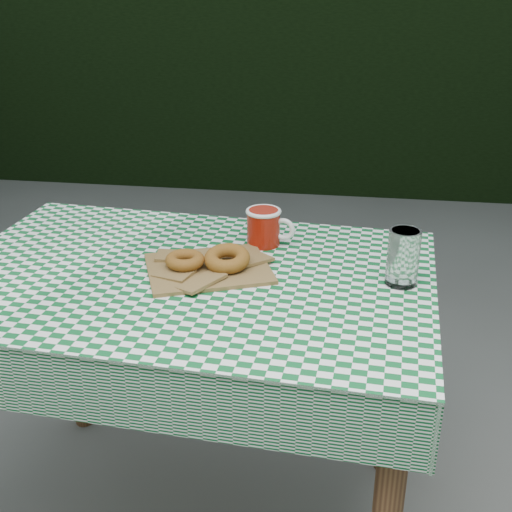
{
  "coord_description": "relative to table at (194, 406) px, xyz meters",
  "views": [
    {
      "loc": [
        0.5,
        -1.34,
        1.42
      ],
      "look_at": [
        0.29,
        0.05,
        0.79
      ],
      "focal_mm": 45.79,
      "sensor_mm": 36.0,
      "label": 1
    }
  ],
  "objects": [
    {
      "name": "drinking_glass",
      "position": [
        0.49,
        0.02,
        0.45
      ],
      "size": [
        0.09,
        0.09,
        0.13
      ],
      "primitive_type": "cylinder",
      "rotation": [
        0.0,
        0.0,
        0.32
      ],
      "color": "white",
      "rests_on": "tablecloth"
    },
    {
      "name": "bagel_back",
      "position": [
        0.09,
        0.03,
        0.41
      ],
      "size": [
        0.11,
        0.11,
        0.03
      ],
      "primitive_type": "torus",
      "rotation": [
        0.0,
        0.0,
        -0.06
      ],
      "color": "brown",
      "rests_on": "paper_bag"
    },
    {
      "name": "coffee_mug",
      "position": [
        0.15,
        0.2,
        0.43
      ],
      "size": [
        0.19,
        0.19,
        0.09
      ],
      "primitive_type": null,
      "rotation": [
        0.0,
        0.0,
        -0.12
      ],
      "color": "maroon",
      "rests_on": "tablecloth"
    },
    {
      "name": "table",
      "position": [
        0.0,
        0.0,
        0.0
      ],
      "size": [
        1.17,
        0.82,
        0.75
      ],
      "primitive_type": "cube",
      "rotation": [
        0.0,
        0.0,
        -0.07
      ],
      "color": "#56311D",
      "rests_on": "ground"
    },
    {
      "name": "tablecloth",
      "position": [
        0.0,
        0.0,
        0.38
      ],
      "size": [
        1.19,
        0.84,
        0.01
      ],
      "primitive_type": "cube",
      "rotation": [
        0.0,
        0.0,
        -0.07
      ],
      "color": "#0D5526",
      "rests_on": "table"
    },
    {
      "name": "hedge_north",
      "position": [
        -0.13,
        3.21,
        0.53
      ],
      "size": [
        7.0,
        0.7,
        1.8
      ],
      "primitive_type": "cube",
      "color": "black",
      "rests_on": "ground"
    },
    {
      "name": "bagel_front",
      "position": [
        -0.01,
        0.01,
        0.41
      ],
      "size": [
        0.13,
        0.13,
        0.03
      ],
      "primitive_type": "torus",
      "rotation": [
        0.0,
        0.0,
        0.53
      ],
      "color": "brown",
      "rests_on": "paper_bag"
    },
    {
      "name": "ground",
      "position": [
        -0.13,
        0.01,
        -0.38
      ],
      "size": [
        60.0,
        60.0,
        0.0
      ],
      "primitive_type": "plane",
      "color": "#5A5A54",
      "rests_on": "ground"
    },
    {
      "name": "paper_bag",
      "position": [
        0.05,
        0.02,
        0.39
      ],
      "size": [
        0.35,
        0.31,
        0.02
      ],
      "primitive_type": "cube",
      "rotation": [
        0.0,
        0.0,
        0.39
      ],
      "color": "olive",
      "rests_on": "tablecloth"
    }
  ]
}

